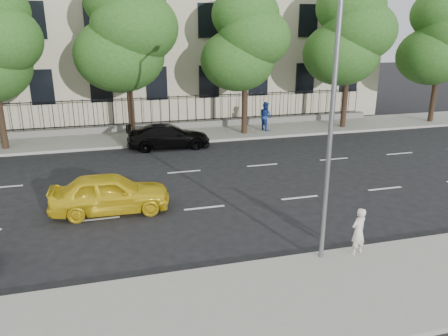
# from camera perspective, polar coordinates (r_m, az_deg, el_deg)

# --- Properties ---
(ground) EXTENTS (120.00, 120.00, 0.00)m
(ground) POSITION_cam_1_polar(r_m,az_deg,el_deg) (14.78, -0.44, -8.95)
(ground) COLOR black
(ground) RESTS_ON ground
(near_sidewalk) EXTENTS (60.00, 4.00, 0.15)m
(near_sidewalk) POSITION_cam_1_polar(r_m,az_deg,el_deg) (11.47, 4.85, -17.44)
(near_sidewalk) COLOR gray
(near_sidewalk) RESTS_ON ground
(far_sidewalk) EXTENTS (60.00, 4.00, 0.15)m
(far_sidewalk) POSITION_cam_1_polar(r_m,az_deg,el_deg) (27.74, -7.78, 4.15)
(far_sidewalk) COLOR gray
(far_sidewalk) RESTS_ON ground
(lane_markings) EXTENTS (49.60, 4.62, 0.01)m
(lane_markings) POSITION_cam_1_polar(r_m,az_deg,el_deg) (19.02, -4.06, -2.58)
(lane_markings) COLOR silver
(lane_markings) RESTS_ON ground
(iron_fence) EXTENTS (30.00, 0.50, 2.20)m
(iron_fence) POSITION_cam_1_polar(r_m,az_deg,el_deg) (29.25, -8.27, 6.01)
(iron_fence) COLOR slate
(iron_fence) RESTS_ON far_sidewalk
(street_light) EXTENTS (0.25, 3.32, 8.05)m
(street_light) POSITION_cam_1_polar(r_m,az_deg,el_deg) (12.50, 12.98, 10.41)
(street_light) COLOR slate
(street_light) RESTS_ON near_sidewalk
(tree_c) EXTENTS (5.89, 5.50, 9.80)m
(tree_c) POSITION_cam_1_polar(r_m,az_deg,el_deg) (26.12, -12.67, 17.08)
(tree_c) COLOR #382619
(tree_c) RESTS_ON far_sidewalk
(tree_d) EXTENTS (5.34, 4.94, 8.84)m
(tree_d) POSITION_cam_1_polar(r_m,az_deg,el_deg) (27.40, 2.80, 16.31)
(tree_d) COLOR #382619
(tree_d) RESTS_ON far_sidewalk
(tree_e) EXTENTS (5.71, 5.31, 9.46)m
(tree_e) POSITION_cam_1_polar(r_m,az_deg,el_deg) (30.26, 16.10, 16.52)
(tree_e) COLOR #382619
(tree_e) RESTS_ON far_sidewalk
(tree_f) EXTENTS (5.52, 5.12, 9.01)m
(tree_f) POSITION_cam_1_polar(r_m,az_deg,el_deg) (34.35, 26.49, 14.97)
(tree_f) COLOR #382619
(tree_f) RESTS_ON far_sidewalk
(yellow_taxi) EXTENTS (4.46, 1.92, 1.50)m
(yellow_taxi) POSITION_cam_1_polar(r_m,az_deg,el_deg) (16.92, -14.67, -3.17)
(yellow_taxi) COLOR yellow
(yellow_taxi) RESTS_ON ground
(black_sedan) EXTENTS (4.79, 2.11, 1.37)m
(black_sedan) POSITION_cam_1_polar(r_m,az_deg,el_deg) (25.18, -7.26, 4.15)
(black_sedan) COLOR black
(black_sedan) RESTS_ON ground
(woman_near) EXTENTS (0.62, 0.50, 1.47)m
(woman_near) POSITION_cam_1_polar(r_m,az_deg,el_deg) (13.74, 17.14, -7.90)
(woman_near) COLOR silver
(woman_near) RESTS_ON near_sidewalk
(pedestrian_far) EXTENTS (0.94, 1.07, 1.85)m
(pedestrian_far) POSITION_cam_1_polar(r_m,az_deg,el_deg) (28.71, 5.45, 6.76)
(pedestrian_far) COLOR navy
(pedestrian_far) RESTS_ON far_sidewalk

